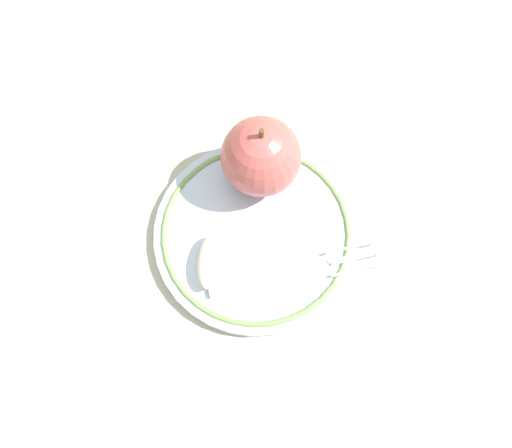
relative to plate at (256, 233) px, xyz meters
The scene contains 5 objects.
ground_plane 0.03m from the plate, 125.15° to the right, with size 2.00×2.00×0.00m, color #AEB091.
plate is the anchor object (origin of this frame).
apple_red_whole 0.08m from the plate, 69.33° to the right, with size 0.08×0.08×0.09m.
apple_slice_front 0.06m from the plate, 62.86° to the left, with size 0.06×0.03×0.02m, color #F2DBC4.
fork 0.06m from the plate, 156.97° to the left, with size 0.16×0.13×0.00m.
Camera 1 is at (-0.06, 0.17, 0.50)m, focal length 35.00 mm.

